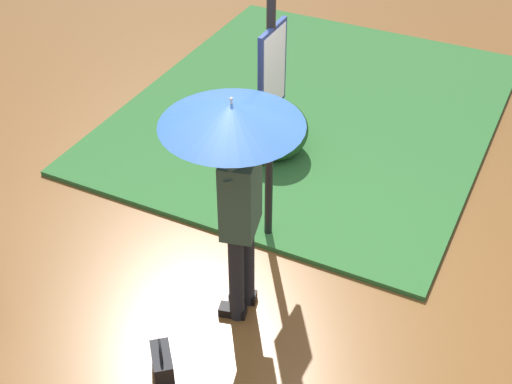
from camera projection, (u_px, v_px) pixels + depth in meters
ground_plane at (257, 288)px, 5.88m from camera, size 18.00×18.00×0.00m
grass_verge at (312, 110)px, 8.15m from camera, size 4.80×4.00×0.05m
person_with_umbrella at (236, 157)px, 4.70m from camera, size 0.96×0.96×2.04m
info_sign_post at (271, 98)px, 5.54m from camera, size 0.44×0.07×2.30m
handbag at (162, 364)px, 5.09m from camera, size 0.32×0.30×0.37m
shrub_cluster at (272, 133)px, 7.26m from camera, size 0.76×0.69×0.62m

